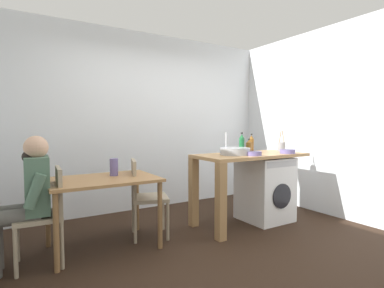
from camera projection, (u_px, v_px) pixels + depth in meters
The scene contains 19 objects.
ground_plane at pixel (207, 244), 3.30m from camera, with size 5.46×5.46×0.00m, color black.
wall_back at pixel (144, 122), 4.71m from camera, with size 4.60×0.10×2.70m, color silver.
wall_counter_side at pixel (332, 121), 4.33m from camera, with size 0.10×3.80×2.70m, color silver.
dining_table at pixel (103, 187), 3.17m from camera, with size 1.10×0.76×0.74m.
chair_person_seat at pixel (47, 210), 2.81m from camera, with size 0.42×0.42×0.90m.
chair_opposite at pixel (143, 193), 3.49m from camera, with size 0.50×0.50×0.90m.
seated_person at pixel (27, 195), 2.72m from camera, with size 0.51×0.52×1.20m.
kitchen_counter at pixel (238, 167), 3.86m from camera, with size 1.50×0.68×0.92m.
washing_machine at pixel (265, 189), 4.13m from camera, with size 0.60×0.61×0.86m.
sink_basin at pixel (235, 151), 3.83m from camera, with size 0.38×0.38×0.09m, color #9EA0A5.
tap at pixel (226, 143), 3.97m from camera, with size 0.02×0.02×0.28m, color #B2B2B7.
bottle_tall_green at pixel (242, 144), 4.00m from camera, with size 0.07×0.07×0.28m.
bottle_squat_brown at pixel (249, 147), 4.08m from camera, with size 0.08×0.08×0.19m.
bottle_clear_small at pixel (251, 144), 4.19m from camera, with size 0.07×0.07×0.26m.
mixing_bowl at pixel (254, 153), 3.72m from camera, with size 0.19×0.19×0.05m.
utensil_crock at pixel (281, 146), 4.33m from camera, with size 0.11×0.11×0.30m.
colander at pixel (288, 151), 4.01m from camera, with size 0.20×0.20×0.06m.
vase at pixel (114, 167), 3.32m from camera, with size 0.09×0.09×0.19m, color slate.
scissors at pixel (253, 154), 3.85m from camera, with size 0.15×0.06×0.01m.
Camera 1 is at (-1.82, -2.67, 1.29)m, focal length 28.33 mm.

